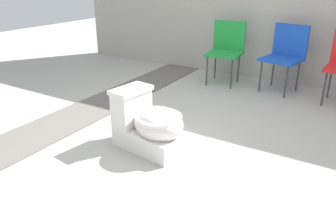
{
  "coord_description": "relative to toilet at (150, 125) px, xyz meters",
  "views": [
    {
      "loc": [
        1.37,
        -2.27,
        1.4
      ],
      "look_at": [
        -0.07,
        0.11,
        0.3
      ],
      "focal_mm": 35.0,
      "sensor_mm": 36.0,
      "label": 1
    }
  ],
  "objects": [
    {
      "name": "ground_plane",
      "position": [
        0.06,
        0.19,
        -0.22
      ],
      "size": [
        14.0,
        14.0,
        0.0
      ],
      "primitive_type": "plane",
      "color": "#A8A59E"
    },
    {
      "name": "gravel_strip",
      "position": [
        -1.06,
        0.69,
        -0.21
      ],
      "size": [
        0.56,
        8.0,
        0.01
      ],
      "primitive_type": "cube",
      "color": "#605B56",
      "rests_on": "ground"
    },
    {
      "name": "folding_chair_middle",
      "position": [
        0.59,
        2.19,
        0.29
      ],
      "size": [
        0.52,
        0.52,
        0.83
      ],
      "rotation": [
        0.0,
        0.0,
        -1.78
      ],
      "color": "#1947B2",
      "rests_on": "ground"
    },
    {
      "name": "folding_chair_left",
      "position": [
        -0.18,
        2.13,
        0.29
      ],
      "size": [
        0.47,
        0.47,
        0.83
      ],
      "rotation": [
        0.0,
        0.0,
        -1.49
      ],
      "color": "#1E8C38",
      "rests_on": "ground"
    },
    {
      "name": "toilet",
      "position": [
        0.0,
        0.0,
        0.0
      ],
      "size": [
        0.68,
        0.46,
        0.52
      ],
      "rotation": [
        0.0,
        0.0,
        -0.14
      ],
      "color": "white",
      "rests_on": "ground"
    }
  ]
}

